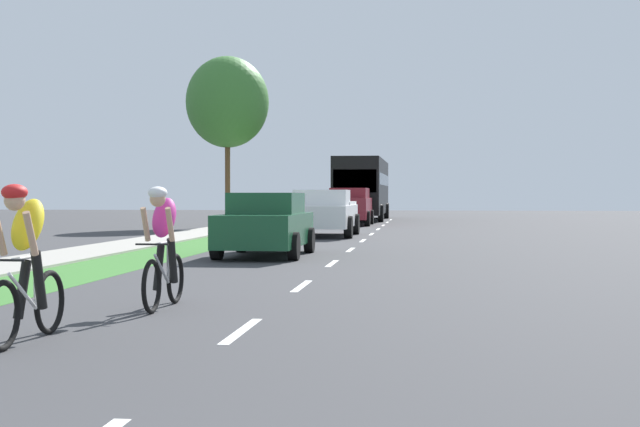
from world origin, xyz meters
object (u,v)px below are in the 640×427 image
suv_maroon (350,206)px  street_tree_far (227,102)px  cyclist_lead (26,262)px  sedan_dark_green (266,224)px  cyclist_trailing (163,246)px  bus_black (363,186)px  pickup_white (324,213)px

suv_maroon → street_tree_far: 7.65m
cyclist_lead → street_tree_far: bearing=99.2°
sedan_dark_green → suv_maroon: (0.19, 21.41, 0.18)m
suv_maroon → cyclist_lead: bearing=-90.6°
cyclist_lead → street_tree_far: street_tree_far is taller
cyclist_lead → cyclist_trailing: 2.77m
cyclist_trailing → bus_black: size_ratio=0.15×
pickup_white → bus_black: size_ratio=0.44×
street_tree_far → cyclist_lead: bearing=-80.8°
sedan_dark_green → pickup_white: pickup_white is taller
sedan_dark_green → street_tree_far: (-5.24, 18.89, 4.95)m
pickup_white → bus_black: bearing=90.2°
cyclist_trailing → pickup_white: 19.74m
cyclist_lead → bus_black: size_ratio=0.15×
cyclist_trailing → suv_maroon: (-0.24, 31.15, 0.14)m
suv_maroon → cyclist_trailing: bearing=-89.6°
pickup_white → street_tree_far: street_tree_far is taller
bus_black → sedan_dark_green: bearing=-90.4°
suv_maroon → street_tree_far: street_tree_far is taller
suv_maroon → street_tree_far: size_ratio=0.60×
cyclist_lead → cyclist_trailing: bearing=77.9°
cyclist_lead → suv_maroon: (0.34, 33.86, 0.14)m
street_tree_far → suv_maroon: bearing=24.9°
cyclist_trailing → suv_maroon: 31.15m
suv_maroon → bus_black: bearing=90.0°
cyclist_trailing → sedan_dark_green: cyclist_trailing is taller
suv_maroon → bus_black: 8.82m
sedan_dark_green → bus_black: bearing=89.6°
bus_black → cyclist_lead: bearing=-90.5°
bus_black → pickup_white: bearing=-89.8°
cyclist_lead → suv_maroon: suv_maroon is taller
sedan_dark_green → suv_maroon: 21.41m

